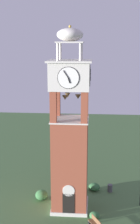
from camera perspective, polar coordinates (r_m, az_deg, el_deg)
name	(u,v)px	position (r m, az deg, el deg)	size (l,w,h in m)	color
ground	(70,207)	(30.91, 0.00, -17.36)	(80.00, 80.00, 0.00)	#476B3D
clock_tower	(70,138)	(28.06, 0.00, -4.94)	(3.82, 3.82, 17.01)	brown
park_bench	(95,223)	(27.75, 4.69, -20.07)	(1.15, 1.62, 0.95)	brown
trash_bin	(110,188)	(33.78, 7.49, -13.93)	(0.52, 0.52, 0.80)	#4C4C51
shrub_near_entry	(94,216)	(29.05, 4.60, -18.75)	(0.92, 0.92, 0.69)	#336638
shrub_left_of_tower	(42,195)	(32.07, -5.34, -15.19)	(1.26, 1.26, 1.01)	#336638
shrub_behind_bench	(94,187)	(33.89, 4.55, -13.79)	(1.21, 1.21, 0.77)	#336638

